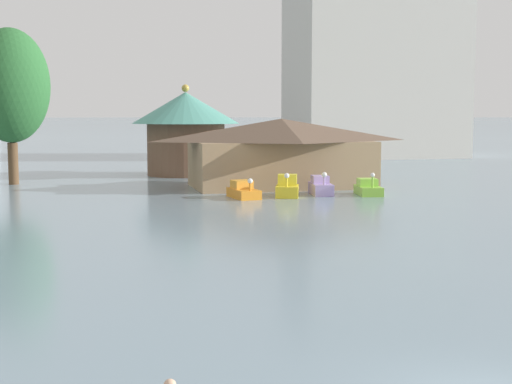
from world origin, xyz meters
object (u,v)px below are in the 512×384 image
object	(u,v)px
boathouse	(281,151)
background_building_block	(374,70)
pedal_boat_orange	(243,191)
pedal_boat_lime	(368,188)
pedal_boat_yellow	(287,188)
green_roof_pavilion	(186,127)
pedal_boat_lavender	(321,187)
shoreline_tree_tall_left	(10,86)

from	to	relation	value
boathouse	background_building_block	xyz separation A→B (m)	(22.49, 35.13, 8.48)
pedal_boat_orange	pedal_boat_lime	size ratio (longest dim) A/B	1.03
pedal_boat_lime	pedal_boat_yellow	bearing A→B (deg)	-82.63
pedal_boat_lime	green_roof_pavilion	distance (m)	22.25
boathouse	pedal_boat_lavender	bearing A→B (deg)	-77.51
pedal_boat_lavender	pedal_boat_orange	bearing A→B (deg)	-75.20
boathouse	pedal_boat_lime	bearing A→B (deg)	-56.64
pedal_boat_lime	boathouse	distance (m)	8.38
pedal_boat_orange	boathouse	xyz separation A→B (m)	(4.47, 6.45, 2.30)
pedal_boat_orange	green_roof_pavilion	distance (m)	19.63
green_roof_pavilion	boathouse	bearing A→B (deg)	-66.47
shoreline_tree_tall_left	background_building_block	bearing A→B (deg)	33.17
shoreline_tree_tall_left	pedal_boat_yellow	bearing A→B (deg)	-35.87
pedal_boat_yellow	boathouse	xyz separation A→B (m)	(1.41, 6.54, 2.16)
green_roof_pavilion	shoreline_tree_tall_left	world-z (taller)	shoreline_tree_tall_left
pedal_boat_lavender	background_building_block	xyz separation A→B (m)	(21.22, 40.86, 10.70)
green_roof_pavilion	background_building_block	xyz separation A→B (m)	(28.04, 22.37, 6.83)
pedal_boat_lime	background_building_block	size ratio (longest dim) A/B	0.14
pedal_boat_orange	green_roof_pavilion	xyz separation A→B (m)	(-1.09, 19.20, 3.95)
pedal_boat_lime	boathouse	bearing A→B (deg)	-137.41
pedal_boat_yellow	background_building_block	world-z (taller)	background_building_block
pedal_boat_orange	pedal_boat_yellow	world-z (taller)	pedal_boat_yellow
shoreline_tree_tall_left	green_roof_pavilion	bearing A→B (deg)	20.81
boathouse	shoreline_tree_tall_left	distance (m)	22.13
pedal_boat_lime	green_roof_pavilion	world-z (taller)	green_roof_pavilion
pedal_boat_lavender	shoreline_tree_tall_left	xyz separation A→B (m)	(-21.60, 12.87, 7.29)
pedal_boat_lime	background_building_block	xyz separation A→B (m)	(18.06, 41.86, 10.79)
boathouse	green_roof_pavilion	xyz separation A→B (m)	(-5.55, 12.75, 1.65)
pedal_boat_yellow	boathouse	size ratio (longest dim) A/B	0.18
pedal_boat_orange	pedal_boat_lavender	world-z (taller)	pedal_boat_lavender
pedal_boat_yellow	pedal_boat_lavender	size ratio (longest dim) A/B	0.88
boathouse	shoreline_tree_tall_left	size ratio (longest dim) A/B	1.18
pedal_boat_orange	background_building_block	world-z (taller)	background_building_block
pedal_boat_orange	pedal_boat_lime	bearing A→B (deg)	80.25
pedal_boat_yellow	pedal_boat_lavender	xyz separation A→B (m)	(2.68, 0.81, -0.06)
boathouse	background_building_block	bearing A→B (deg)	57.37
pedal_boat_orange	pedal_boat_lavender	distance (m)	5.78
pedal_boat_lavender	green_roof_pavilion	size ratio (longest dim) A/B	0.31
pedal_boat_lavender	green_roof_pavilion	bearing A→B (deg)	-152.04
pedal_boat_yellow	pedal_boat_lavender	distance (m)	2.80
background_building_block	pedal_boat_lavender	bearing A→B (deg)	-117.44
pedal_boat_lavender	shoreline_tree_tall_left	bearing A→B (deg)	-113.09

